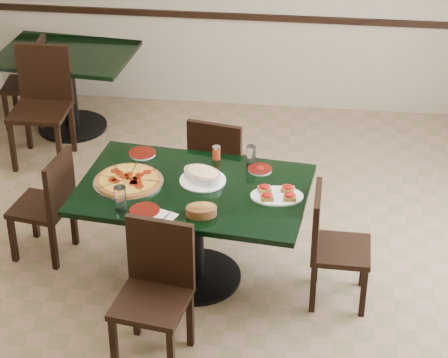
# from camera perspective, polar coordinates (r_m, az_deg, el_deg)

# --- Properties ---
(floor) EXTENTS (5.50, 5.50, 0.00)m
(floor) POSITION_cam_1_polar(r_m,az_deg,el_deg) (6.24, -0.58, -6.14)
(floor) COLOR #81624A
(floor) RESTS_ON ground
(room_shell) EXTENTS (5.50, 5.50, 5.50)m
(room_shell) POSITION_cam_1_polar(r_m,az_deg,el_deg) (7.16, 9.44, 9.27)
(room_shell) COLOR white
(room_shell) RESTS_ON floor
(main_table) EXTENTS (1.61, 1.13, 0.75)m
(main_table) POSITION_cam_1_polar(r_m,az_deg,el_deg) (5.87, -1.99, -2.06)
(main_table) COLOR black
(main_table) RESTS_ON floor
(back_table) EXTENTS (1.24, 0.95, 0.75)m
(back_table) POSITION_cam_1_polar(r_m,az_deg,el_deg) (8.03, -10.16, 6.64)
(back_table) COLOR black
(back_table) RESTS_ON floor
(chair_far) EXTENTS (0.49, 0.49, 0.88)m
(chair_far) POSITION_cam_1_polar(r_m,az_deg,el_deg) (6.55, -0.33, 0.99)
(chair_far) COLOR black
(chair_far) RESTS_ON floor
(chair_near) EXTENTS (0.49, 0.49, 0.91)m
(chair_near) POSITION_cam_1_polar(r_m,az_deg,el_deg) (5.32, -4.49, -6.91)
(chair_near) COLOR black
(chair_near) RESTS_ON floor
(chair_right) EXTENTS (0.40, 0.40, 0.83)m
(chair_right) POSITION_cam_1_polar(r_m,az_deg,el_deg) (5.79, 6.94, -4.05)
(chair_right) COLOR black
(chair_right) RESTS_ON floor
(chair_left) EXTENTS (0.45, 0.45, 0.82)m
(chair_left) POSITION_cam_1_polar(r_m,az_deg,el_deg) (6.30, -11.34, -1.43)
(chair_left) COLOR black
(chair_left) RESTS_ON floor
(back_chair_near) EXTENTS (0.47, 0.47, 1.00)m
(back_chair_near) POSITION_cam_1_polar(r_m,az_deg,el_deg) (7.57, -11.78, 5.23)
(back_chair_near) COLOR black
(back_chair_near) RESTS_ON floor
(back_chair_left) EXTENTS (0.41, 0.41, 0.82)m
(back_chair_left) POSITION_cam_1_polar(r_m,az_deg,el_deg) (8.22, -12.39, 6.42)
(back_chair_left) COLOR black
(back_chair_left) RESTS_ON floor
(pepperoni_pizza) EXTENTS (0.47, 0.47, 0.04)m
(pepperoni_pizza) POSITION_cam_1_polar(r_m,az_deg,el_deg) (5.84, -6.26, -0.09)
(pepperoni_pizza) COLOR silver
(pepperoni_pizza) RESTS_ON main_table
(lasagna_casserole) EXTENTS (0.33, 0.31, 0.09)m
(lasagna_casserole) POSITION_cam_1_polar(r_m,az_deg,el_deg) (5.81, -1.40, 0.25)
(lasagna_casserole) COLOR white
(lasagna_casserole) RESTS_ON main_table
(bread_basket) EXTENTS (0.22, 0.17, 0.09)m
(bread_basket) POSITION_cam_1_polar(r_m,az_deg,el_deg) (5.47, -1.49, -2.02)
(bread_basket) COLOR brown
(bread_basket) RESTS_ON main_table
(bruschetta_platter) EXTENTS (0.36, 0.26, 0.05)m
(bruschetta_platter) POSITION_cam_1_polar(r_m,az_deg,el_deg) (5.66, 3.48, -0.98)
(bruschetta_platter) COLOR white
(bruschetta_platter) RESTS_ON main_table
(side_plate_near) EXTENTS (0.20, 0.20, 0.02)m
(side_plate_near) POSITION_cam_1_polar(r_m,az_deg,el_deg) (5.54, -5.21, -2.08)
(side_plate_near) COLOR white
(side_plate_near) RESTS_ON main_table
(side_plate_far_r) EXTENTS (0.17, 0.17, 0.03)m
(side_plate_far_r) POSITION_cam_1_polar(r_m,az_deg,el_deg) (5.96, 2.36, 0.65)
(side_plate_far_r) COLOR white
(side_plate_far_r) RESTS_ON main_table
(side_plate_far_l) EXTENTS (0.19, 0.19, 0.02)m
(side_plate_far_l) POSITION_cam_1_polar(r_m,az_deg,el_deg) (6.18, -5.36, 1.68)
(side_plate_far_l) COLOR white
(side_plate_far_l) RESTS_ON main_table
(napkin_setting) EXTENTS (0.20, 0.20, 0.01)m
(napkin_setting) POSITION_cam_1_polar(r_m,az_deg,el_deg) (5.47, -4.03, -2.51)
(napkin_setting) COLOR silver
(napkin_setting) RESTS_ON main_table
(water_glass_a) EXTENTS (0.07, 0.07, 0.14)m
(water_glass_a) POSITION_cam_1_polar(r_m,az_deg,el_deg) (6.00, 1.79, 1.56)
(water_glass_a) COLOR white
(water_glass_a) RESTS_ON main_table
(water_glass_b) EXTENTS (0.08, 0.08, 0.16)m
(water_glass_b) POSITION_cam_1_polar(r_m,az_deg,el_deg) (5.53, -6.79, -1.27)
(water_glass_b) COLOR white
(water_glass_b) RESTS_ON main_table
(pepper_shaker) EXTENTS (0.06, 0.06, 0.10)m
(pepper_shaker) POSITION_cam_1_polar(r_m,az_deg,el_deg) (6.07, -0.50, 1.73)
(pepper_shaker) COLOR red
(pepper_shaker) RESTS_ON main_table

